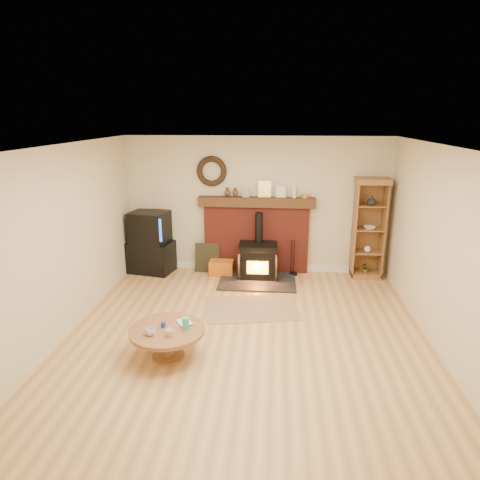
# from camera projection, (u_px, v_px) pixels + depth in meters

# --- Properties ---
(ground) EXTENTS (5.50, 5.50, 0.00)m
(ground) POSITION_uv_depth(u_px,v_px,m) (247.00, 338.00, 5.91)
(ground) COLOR #B4824B
(ground) RESTS_ON ground
(room_shell) EXTENTS (5.02, 5.52, 2.61)m
(room_shell) POSITION_uv_depth(u_px,v_px,m) (246.00, 216.00, 5.52)
(room_shell) COLOR beige
(room_shell) RESTS_ON ground
(chimney_breast) EXTENTS (2.20, 0.22, 1.78)m
(chimney_breast) POSITION_uv_depth(u_px,v_px,m) (256.00, 232.00, 8.23)
(chimney_breast) COLOR maroon
(chimney_breast) RESTS_ON ground
(wood_stove) EXTENTS (1.40, 1.00, 1.23)m
(wood_stove) POSITION_uv_depth(u_px,v_px,m) (258.00, 262.00, 7.98)
(wood_stove) COLOR black
(wood_stove) RESTS_ON ground
(area_rug) EXTENTS (1.61, 1.24, 0.01)m
(area_rug) POSITION_uv_depth(u_px,v_px,m) (251.00, 308.00, 6.81)
(area_rug) COLOR brown
(area_rug) RESTS_ON ground
(tv_unit) EXTENTS (0.91, 0.72, 1.20)m
(tv_unit) POSITION_uv_depth(u_px,v_px,m) (151.00, 243.00, 8.27)
(tv_unit) COLOR black
(tv_unit) RESTS_ON ground
(curio_cabinet) EXTENTS (0.60, 0.44, 1.88)m
(curio_cabinet) POSITION_uv_depth(u_px,v_px,m) (368.00, 228.00, 7.92)
(curio_cabinet) COLOR brown
(curio_cabinet) RESTS_ON ground
(firelog_box) EXTENTS (0.46, 0.30, 0.28)m
(firelog_box) POSITION_uv_depth(u_px,v_px,m) (222.00, 268.00, 8.22)
(firelog_box) COLOR orange
(firelog_box) RESTS_ON ground
(leaning_painting) EXTENTS (0.48, 0.13, 0.57)m
(leaning_painting) POSITION_uv_depth(u_px,v_px,m) (207.00, 258.00, 8.34)
(leaning_painting) COLOR black
(leaning_painting) RESTS_ON ground
(fire_tools) EXTENTS (0.16, 0.16, 0.70)m
(fire_tools) POSITION_uv_depth(u_px,v_px,m) (293.00, 270.00, 8.21)
(fire_tools) COLOR black
(fire_tools) RESTS_ON ground
(coffee_table) EXTENTS (0.95, 0.95, 0.56)m
(coffee_table) POSITION_uv_depth(u_px,v_px,m) (167.00, 334.00, 5.35)
(coffee_table) COLOR brown
(coffee_table) RESTS_ON ground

